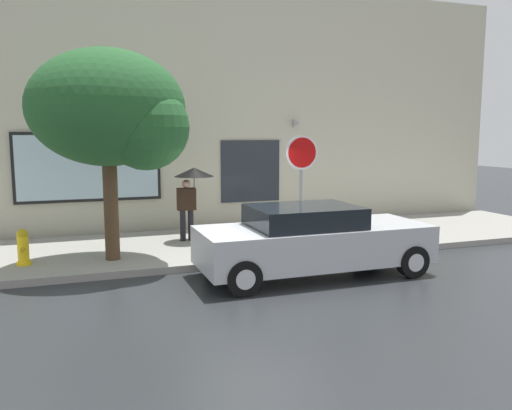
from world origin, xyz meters
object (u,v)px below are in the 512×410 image
at_px(stop_sign, 301,170).
at_px(street_tree, 115,112).
at_px(fire_hydrant, 23,247).
at_px(parked_car, 312,240).
at_px(pedestrian_with_umbrella, 192,182).

bearing_deg(stop_sign, street_tree, 170.89).
relative_size(fire_hydrant, street_tree, 0.17).
bearing_deg(parked_car, pedestrian_with_umbrella, 115.36).
xyz_separation_m(parked_car, street_tree, (-3.53, 1.98, 2.52)).
height_order(parked_car, pedestrian_with_umbrella, pedestrian_with_umbrella).
relative_size(fire_hydrant, stop_sign, 0.28).
xyz_separation_m(parked_car, stop_sign, (0.37, 1.36, 1.29)).
bearing_deg(fire_hydrant, parked_car, -22.05).
bearing_deg(stop_sign, fire_hydrant, 171.78).
xyz_separation_m(parked_car, pedestrian_with_umbrella, (-1.63, 3.45, 0.90)).
relative_size(pedestrian_with_umbrella, street_tree, 0.42).
height_order(fire_hydrant, street_tree, street_tree).
bearing_deg(parked_car, street_tree, 150.64).
xyz_separation_m(pedestrian_with_umbrella, street_tree, (-1.89, -1.46, 1.63)).
distance_m(fire_hydrant, stop_sign, 6.03).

